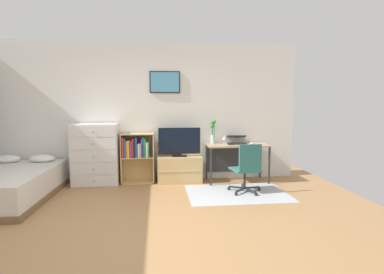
% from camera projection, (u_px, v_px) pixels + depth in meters
% --- Properties ---
extents(ground_plane, '(7.20, 7.20, 0.00)m').
position_uv_depth(ground_plane, '(138.00, 229.00, 3.75)').
color(ground_plane, '#A87A4C').
extents(wall_back_with_posters, '(6.12, 0.09, 2.70)m').
position_uv_depth(wall_back_with_posters, '(144.00, 112.00, 6.00)').
color(wall_back_with_posters, silver).
rests_on(wall_back_with_posters, ground_plane).
extents(area_rug, '(1.70, 1.20, 0.01)m').
position_uv_depth(area_rug, '(237.00, 193.00, 5.22)').
color(area_rug, '#B2B7BC').
rests_on(area_rug, ground_plane).
extents(bed, '(1.42, 2.06, 0.60)m').
position_uv_depth(bed, '(5.00, 185.00, 4.82)').
color(bed, brown).
rests_on(bed, ground_plane).
extents(dresser, '(0.84, 0.46, 1.16)m').
position_uv_depth(dresser, '(96.00, 154.00, 5.71)').
color(dresser, silver).
rests_on(dresser, ground_plane).
extents(bookshelf, '(0.63, 0.30, 0.96)m').
position_uv_depth(bookshelf, '(136.00, 153.00, 5.86)').
color(bookshelf, tan).
rests_on(bookshelf, ground_plane).
extents(tv_stand, '(0.86, 0.41, 0.51)m').
position_uv_depth(tv_stand, '(179.00, 169.00, 5.94)').
color(tv_stand, tan).
rests_on(tv_stand, ground_plane).
extents(television, '(0.81, 0.16, 0.56)m').
position_uv_depth(television, '(179.00, 142.00, 5.86)').
color(television, black).
rests_on(television, tv_stand).
extents(desk, '(1.19, 0.57, 0.74)m').
position_uv_depth(desk, '(236.00, 151.00, 6.03)').
color(desk, tan).
rests_on(desk, ground_plane).
extents(office_chair, '(0.57, 0.58, 0.86)m').
position_uv_depth(office_chair, '(247.00, 167.00, 5.17)').
color(office_chair, '#232326').
rests_on(office_chair, ground_plane).
extents(laptop, '(0.43, 0.46, 0.17)m').
position_uv_depth(laptop, '(237.00, 140.00, 6.05)').
color(laptop, '#333338').
rests_on(laptop, desk).
extents(computer_mouse, '(0.06, 0.10, 0.03)m').
position_uv_depth(computer_mouse, '(252.00, 143.00, 5.96)').
color(computer_mouse, silver).
rests_on(computer_mouse, desk).
extents(bamboo_vase, '(0.11, 0.09, 0.46)m').
position_uv_depth(bamboo_vase, '(213.00, 132.00, 6.06)').
color(bamboo_vase, silver).
rests_on(bamboo_vase, desk).
extents(wine_glass, '(0.07, 0.07, 0.18)m').
position_uv_depth(wine_glass, '(224.00, 138.00, 5.80)').
color(wine_glass, silver).
rests_on(wine_glass, desk).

